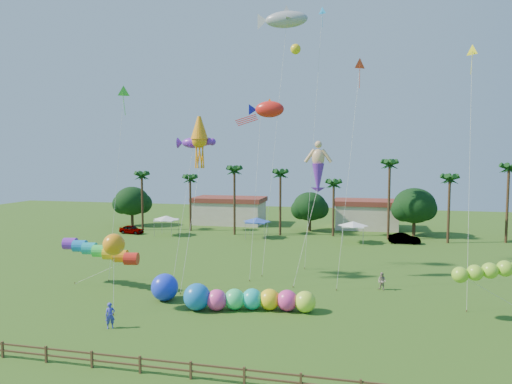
% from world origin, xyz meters
% --- Properties ---
extents(ground, '(160.00, 160.00, 0.00)m').
position_xyz_m(ground, '(0.00, 0.00, 0.00)').
color(ground, '#285116').
rests_on(ground, ground).
extents(tree_line, '(69.46, 8.91, 11.00)m').
position_xyz_m(tree_line, '(3.57, 44.00, 4.28)').
color(tree_line, '#3A2819').
rests_on(tree_line, ground).
extents(buildings_row, '(35.00, 7.00, 4.00)m').
position_xyz_m(buildings_row, '(-3.09, 50.00, 2.00)').
color(buildings_row, beige).
rests_on(buildings_row, ground).
extents(tent_row, '(31.00, 4.00, 0.60)m').
position_xyz_m(tent_row, '(-6.00, 36.33, 2.75)').
color(tent_row, white).
rests_on(tent_row, ground).
extents(fence, '(36.12, 0.12, 1.00)m').
position_xyz_m(fence, '(0.00, -6.00, 0.61)').
color(fence, brown).
rests_on(fence, ground).
extents(car_a, '(4.14, 2.18, 1.34)m').
position_xyz_m(car_a, '(-26.01, 36.22, 0.67)').
color(car_a, '#4C4C54').
rests_on(car_a, ground).
extents(car_b, '(4.28, 1.52, 1.41)m').
position_xyz_m(car_b, '(15.02, 37.20, 0.70)').
color(car_b, '#4C4C54').
rests_on(car_b, ground).
extents(spectator_a, '(0.80, 0.74, 1.82)m').
position_xyz_m(spectator_a, '(-8.19, -0.30, 0.91)').
color(spectator_a, '#383EC6').
rests_on(spectator_a, ground).
extents(spectator_b, '(0.99, 0.95, 1.60)m').
position_xyz_m(spectator_b, '(10.91, 13.49, 0.80)').
color(spectator_b, gray).
rests_on(spectator_b, ground).
extents(caterpillar_inflatable, '(10.44, 3.45, 2.12)m').
position_xyz_m(caterpillar_inflatable, '(0.09, 5.45, 0.89)').
color(caterpillar_inflatable, '#FF43A1').
rests_on(caterpillar_inflatable, ground).
extents(blue_ball, '(2.27, 2.27, 2.27)m').
position_xyz_m(blue_ball, '(-7.04, 6.35, 1.14)').
color(blue_ball, '#1C36FF').
rests_on(blue_ball, ground).
extents(rainbow_tube, '(8.68, 1.74, 3.56)m').
position_xyz_m(rainbow_tube, '(-13.04, 8.05, 2.98)').
color(rainbow_tube, red).
rests_on(rainbow_tube, ground).
extents(green_worm, '(9.19, 2.61, 4.09)m').
position_xyz_m(green_worm, '(16.11, 6.95, 3.39)').
color(green_worm, '#90D52F').
rests_on(green_worm, ground).
extents(orange_ball_kite, '(2.06, 2.24, 6.08)m').
position_xyz_m(orange_ball_kite, '(-9.87, 3.29, 5.23)').
color(orange_ball_kite, orange).
rests_on(orange_ball_kite, ground).
extents(merman_kite, '(2.93, 4.80, 13.17)m').
position_xyz_m(merman_kite, '(4.78, 16.48, 10.75)').
color(merman_kite, '#DDAD7D').
rests_on(merman_kite, ground).
extents(fish_kite, '(4.88, 7.37, 18.05)m').
position_xyz_m(fish_kite, '(-0.67, 19.47, 17.08)').
color(fish_kite, red).
rests_on(fish_kite, ground).
extents(shark_kite, '(6.50, 7.37, 27.87)m').
position_xyz_m(shark_kite, '(0.81, 21.18, 26.76)').
color(shark_kite, '#9BA1A9').
rests_on(shark_kite, ground).
extents(squid_kite, '(1.76, 5.68, 16.02)m').
position_xyz_m(squid_kite, '(-6.25, 13.04, 13.63)').
color(squid_kite, orange).
rests_on(squid_kite, ground).
extents(lobster_kite, '(4.00, 5.92, 14.19)m').
position_xyz_m(lobster_kite, '(-7.40, 14.29, 13.43)').
color(lobster_kite, purple).
rests_on(lobster_kite, ground).
extents(delta_kite_red, '(2.39, 4.21, 21.33)m').
position_xyz_m(delta_kite_red, '(8.60, 16.06, 20.37)').
color(delta_kite_red, '#EA401A').
rests_on(delta_kite_red, ground).
extents(delta_kite_yellow, '(0.98, 3.74, 21.16)m').
position_xyz_m(delta_kite_yellow, '(17.50, 12.09, 20.13)').
color(delta_kite_yellow, yellow).
rests_on(delta_kite_yellow, ground).
extents(delta_kite_green, '(1.31, 3.91, 19.24)m').
position_xyz_m(delta_kite_green, '(-14.60, 13.92, 18.33)').
color(delta_kite_green, green).
rests_on(delta_kite_green, ground).
extents(delta_kite_blue, '(1.84, 4.20, 28.65)m').
position_xyz_m(delta_kite_blue, '(4.38, 23.54, 27.07)').
color(delta_kite_blue, '#1C9EFF').
rests_on(delta_kite_blue, ground).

